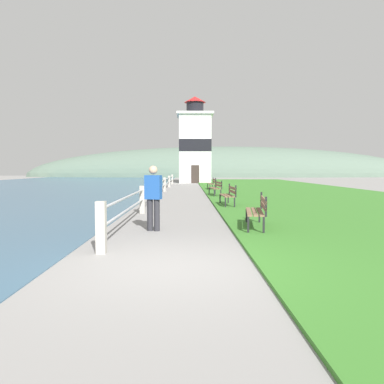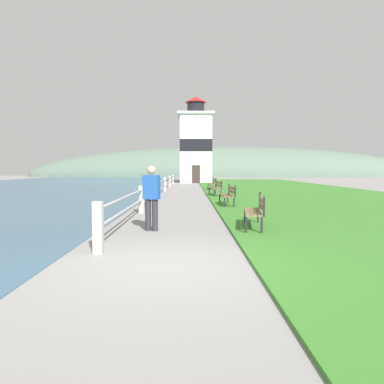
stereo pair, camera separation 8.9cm
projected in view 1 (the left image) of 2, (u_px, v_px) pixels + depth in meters
ground_plane at (169, 267)px, 6.12m from camera, size 160.00×160.00×0.00m
grass_verge at (292, 192)px, 25.54m from camera, size 12.00×58.16×0.06m
seawall_railing at (161, 185)px, 23.01m from camera, size 0.18×32.14×1.00m
park_bench_near at (258, 209)px, 9.91m from camera, size 0.71×1.88×0.94m
park_bench_midway at (229, 194)px, 15.96m from camera, size 0.54×1.83×0.94m
park_bench_far at (216, 187)px, 21.87m from camera, size 0.66×1.89×0.94m
park_bench_by_lighthouse at (212, 183)px, 28.22m from camera, size 0.55×1.72×0.94m
lighthouse at (195, 145)px, 42.96m from camera, size 4.10×4.10×9.84m
person_strolling at (153, 196)px, 9.65m from camera, size 0.45×0.32×1.69m
distant_hillside at (226, 177)px, 74.84m from camera, size 80.00×16.00×12.00m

